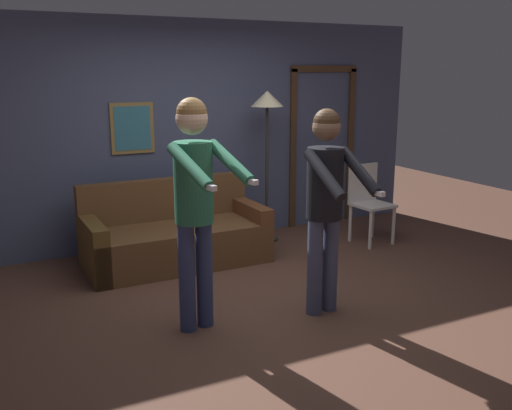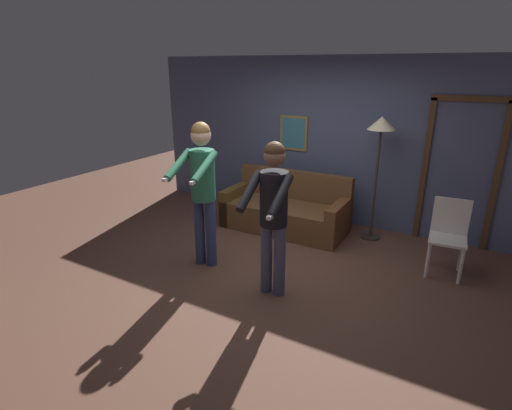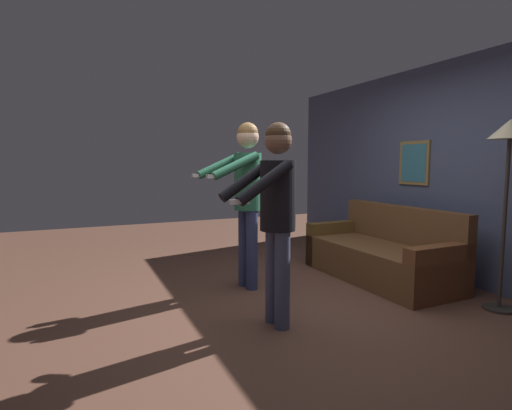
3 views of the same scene
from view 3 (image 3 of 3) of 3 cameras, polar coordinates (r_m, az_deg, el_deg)
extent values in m
plane|color=brown|center=(4.07, 5.86, -14.03)|extent=(12.00, 12.00, 0.00)
cube|color=#485170|center=(5.24, 26.57, 4.36)|extent=(6.40, 0.06, 2.60)
cube|color=olive|center=(5.59, 21.65, 5.61)|extent=(0.49, 0.02, 0.57)
cube|color=teal|center=(5.58, 21.56, 5.61)|extent=(0.41, 0.01, 0.49)
cube|color=brown|center=(5.05, 17.07, -7.80)|extent=(1.91, 0.87, 0.42)
cube|color=brown|center=(5.21, 20.12, -2.60)|extent=(1.90, 0.16, 0.45)
cube|color=brown|center=(5.69, 11.20, -5.26)|extent=(0.17, 0.85, 0.58)
cube|color=brown|center=(4.45, 24.73, -8.91)|extent=(0.17, 0.85, 0.58)
cylinder|color=#332D28|center=(4.57, 31.34, -12.51)|extent=(0.28, 0.28, 0.02)
cylinder|color=#332D28|center=(4.39, 31.92, -2.44)|extent=(0.04, 0.04, 1.59)
cone|color=#F9EAB7|center=(4.36, 32.58, 9.14)|extent=(0.38, 0.38, 0.18)
cylinder|color=navy|center=(4.55, -1.71, -6.08)|extent=(0.13, 0.13, 0.88)
cylinder|color=navy|center=(4.42, -0.60, -6.45)|extent=(0.13, 0.13, 0.88)
cylinder|color=#286B4C|center=(4.39, -1.19, 3.37)|extent=(0.30, 0.30, 0.62)
sphere|color=#D8AD8E|center=(4.39, -1.20, 9.68)|extent=(0.24, 0.24, 0.24)
sphere|color=brown|center=(4.39, -1.20, 10.23)|extent=(0.23, 0.23, 0.23)
cylinder|color=#286B4C|center=(4.40, -5.19, 5.66)|extent=(0.18, 0.55, 0.29)
cube|color=white|center=(4.28, -8.18, 4.20)|extent=(0.06, 0.15, 0.04)
cylinder|color=#286B4C|center=(4.10, -2.92, 5.64)|extent=(0.18, 0.55, 0.29)
cube|color=white|center=(3.98, -6.06, 4.09)|extent=(0.06, 0.15, 0.04)
cylinder|color=#434B6A|center=(3.54, 2.40, -10.05)|extent=(0.13, 0.13, 0.83)
cylinder|color=#434B6A|center=(3.41, 3.77, -10.70)|extent=(0.13, 0.13, 0.83)
cylinder|color=black|center=(3.35, 3.14, 1.34)|extent=(0.30, 0.30, 0.59)
sphere|color=brown|center=(3.34, 3.19, 9.20)|extent=(0.23, 0.23, 0.23)
sphere|color=#382314|center=(3.34, 3.19, 9.88)|extent=(0.22, 0.22, 0.22)
cylinder|color=black|center=(3.38, -1.51, 3.50)|extent=(0.12, 0.49, 0.36)
cylinder|color=black|center=(3.08, 1.28, 3.25)|extent=(0.12, 0.49, 0.36)
cube|color=white|center=(2.99, -2.38, 0.48)|extent=(0.05, 0.15, 0.04)
camera|label=1|loc=(5.99, -47.62, 10.15)|focal=40.00mm
camera|label=2|loc=(2.52, -87.63, 25.01)|focal=28.00mm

